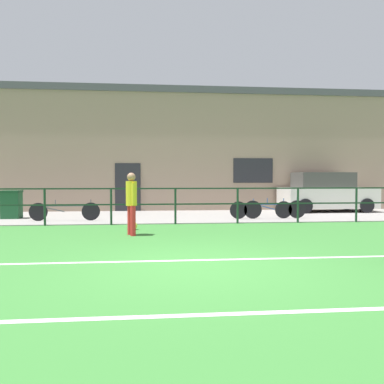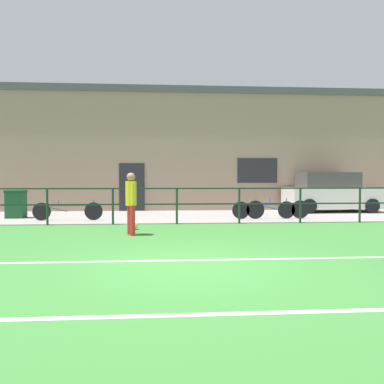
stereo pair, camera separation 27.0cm
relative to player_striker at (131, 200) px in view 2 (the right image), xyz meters
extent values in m
cube|color=#387A33|center=(1.26, -3.67, -0.92)|extent=(60.00, 44.00, 0.04)
cube|color=white|center=(1.26, -3.24, -0.90)|extent=(36.00, 0.11, 0.00)
cube|color=white|center=(1.26, -6.06, -0.90)|extent=(36.00, 0.11, 0.00)
cube|color=gray|center=(1.26, 4.83, -0.89)|extent=(48.00, 5.00, 0.02)
cylinder|color=#193823|center=(-2.74, 2.33, -0.33)|extent=(0.07, 0.07, 1.15)
cylinder|color=#193823|center=(-0.74, 2.33, -0.33)|extent=(0.07, 0.07, 1.15)
cylinder|color=#193823|center=(1.26, 2.33, -0.33)|extent=(0.07, 0.07, 1.15)
cylinder|color=#193823|center=(3.26, 2.33, -0.33)|extent=(0.07, 0.07, 1.15)
cylinder|color=#193823|center=(5.26, 2.33, -0.33)|extent=(0.07, 0.07, 1.15)
cylinder|color=#193823|center=(7.26, 2.33, -0.33)|extent=(0.07, 0.07, 1.15)
cube|color=#193823|center=(1.26, 2.33, 0.22)|extent=(36.00, 0.04, 0.04)
cube|color=#193823|center=(1.26, 2.33, -0.27)|extent=(36.00, 0.04, 0.04)
cube|color=gray|center=(1.26, 8.53, 1.70)|extent=(28.00, 2.40, 5.21)
cube|color=#232328|center=(-0.52, 7.31, 0.15)|extent=(1.10, 0.04, 2.10)
cube|color=#232328|center=(5.05, 7.31, 0.89)|extent=(1.80, 0.04, 1.10)
cube|color=#4C4C51|center=(1.26, 8.53, 4.45)|extent=(28.00, 2.56, 0.30)
cylinder|color=red|center=(0.04, -0.11, -0.53)|extent=(0.14, 0.14, 0.76)
cylinder|color=red|center=(-0.04, 0.11, -0.53)|extent=(0.14, 0.14, 0.76)
cylinder|color=gold|center=(0.00, 0.00, 0.16)|extent=(0.28, 0.28, 0.62)
sphere|color=#A37556|center=(0.00, 0.00, 0.58)|extent=(0.21, 0.21, 0.21)
cylinder|color=gold|center=(0.06, -0.16, 0.15)|extent=(0.10, 0.10, 0.56)
cylinder|color=gold|center=(-0.06, 0.16, 0.15)|extent=(0.10, 0.10, 0.56)
sphere|color=#E5E04C|center=(0.00, 1.08, -0.79)|extent=(0.23, 0.23, 0.23)
cube|color=silver|center=(8.02, 6.25, -0.29)|extent=(3.87, 1.81, 0.86)
cube|color=#43413E|center=(7.83, 6.25, 0.46)|extent=(2.32, 1.52, 0.65)
cylinder|color=black|center=(6.71, 5.38, -0.58)|extent=(0.60, 0.18, 0.60)
cylinder|color=black|center=(9.34, 5.38, -0.58)|extent=(0.60, 0.18, 0.60)
cylinder|color=black|center=(6.71, 7.11, -0.58)|extent=(0.60, 0.18, 0.60)
cylinder|color=black|center=(9.34, 7.11, -0.58)|extent=(0.60, 0.18, 0.60)
cylinder|color=black|center=(-3.27, 3.53, -0.58)|extent=(0.61, 0.04, 0.61)
cylinder|color=black|center=(-1.54, 3.53, -0.58)|extent=(0.61, 0.04, 0.61)
cube|color=#4C5156|center=(-2.40, 3.53, -0.38)|extent=(1.35, 0.04, 0.04)
cube|color=#4C5156|center=(-2.83, 3.53, -0.48)|extent=(0.85, 0.03, 0.22)
cylinder|color=#4C5156|center=(-2.70, 3.53, -0.28)|extent=(0.03, 0.03, 0.20)
cylinder|color=#4C5156|center=(-1.54, 3.53, -0.31)|extent=(0.03, 0.03, 0.28)
cylinder|color=black|center=(3.55, 3.53, -0.58)|extent=(0.61, 0.04, 0.61)
cylinder|color=black|center=(5.19, 3.53, -0.58)|extent=(0.61, 0.04, 0.61)
cube|color=#234C99|center=(4.37, 3.53, -0.38)|extent=(1.27, 0.04, 0.04)
cube|color=#234C99|center=(3.96, 3.53, -0.48)|extent=(0.80, 0.03, 0.23)
cylinder|color=#234C99|center=(4.09, 3.53, -0.28)|extent=(0.03, 0.03, 0.20)
cylinder|color=#234C99|center=(5.19, 3.53, -0.31)|extent=(0.03, 0.03, 0.28)
cylinder|color=black|center=(4.07, 3.53, -0.56)|extent=(0.64, 0.04, 0.64)
cylinder|color=black|center=(5.68, 3.53, -0.56)|extent=(0.64, 0.04, 0.64)
cube|color=#234C99|center=(4.87, 3.53, -0.35)|extent=(1.26, 0.04, 0.04)
cube|color=#234C99|center=(4.47, 3.53, -0.46)|extent=(0.79, 0.03, 0.23)
cylinder|color=#234C99|center=(4.59, 3.53, -0.25)|extent=(0.03, 0.03, 0.20)
cylinder|color=#234C99|center=(5.68, 3.53, -0.28)|extent=(0.03, 0.03, 0.28)
cube|color=#194C28|center=(-4.45, 4.51, -0.43)|extent=(0.62, 0.52, 0.92)
cube|color=#143D20|center=(-4.45, 4.51, 0.07)|extent=(0.66, 0.56, 0.08)
camera|label=1|loc=(0.51, -10.21, 0.55)|focal=37.30mm
camera|label=2|loc=(0.78, -10.23, 0.55)|focal=37.30mm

